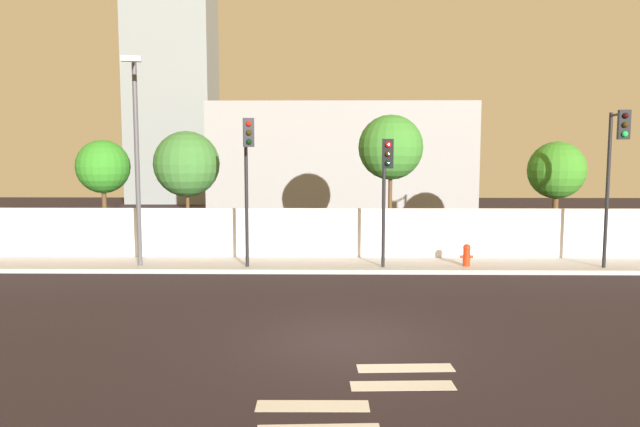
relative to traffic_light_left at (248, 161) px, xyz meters
The scene contains 15 objects.
ground_plane 8.45m from the traffic_light_left, 66.64° to the right, with size 80.00×80.00×0.00m, color black.
sidewalk 4.89m from the traffic_light_left, 22.33° to the left, with size 36.00×2.40×0.15m, color #AFAFAF.
perimeter_wall 4.75m from the traffic_light_left, 40.02° to the left, with size 36.00×0.18×1.80m, color white.
crosswalk_marking 11.69m from the traffic_light_left, 73.69° to the right, with size 3.50×4.75×0.01m.
traffic_light_left is the anchor object (origin of this frame).
traffic_light_center 4.48m from the traffic_light_left, ahead, with size 0.34×1.74×4.26m.
traffic_light_right 11.79m from the traffic_light_left, ahead, with size 0.42×1.52×5.15m.
street_lamp_curbside 3.85m from the traffic_light_left, behind, with size 0.80×1.79×6.86m.
fire_hydrant 8.02m from the traffic_light_left, ahead, with size 0.44×0.26×0.76m.
roadside_tree_leftmost 7.48m from the traffic_light_left, 146.88° to the left, with size 2.09×2.09×4.49m.
roadside_tree_midleft 5.04m from the traffic_light_left, 125.84° to the left, with size 2.57×2.57×4.83m.
roadside_tree_midright 6.50m from the traffic_light_left, 39.04° to the left, with size 2.53×2.53×5.46m.
roadside_tree_rightmost 12.21m from the traffic_light_left, 19.55° to the left, with size 2.22×2.22×4.42m.
low_building_distant 16.86m from the traffic_light_left, 78.56° to the left, with size 15.08×6.00×6.79m, color gray.
tower_on_skyline 31.31m from the traffic_light_left, 108.92° to the left, with size 6.56×5.00×24.30m, color gray.
Camera 1 is at (-0.37, -12.37, 4.03)m, focal length 33.56 mm.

